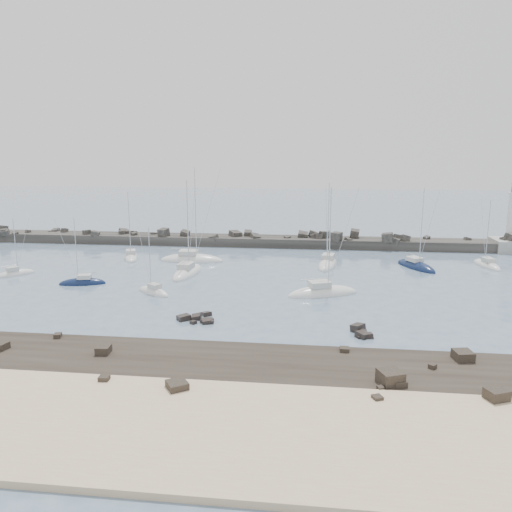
# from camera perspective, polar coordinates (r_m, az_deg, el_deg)

# --- Properties ---
(ground) EXTENTS (400.00, 400.00, 0.00)m
(ground) POSITION_cam_1_polar(r_m,az_deg,el_deg) (65.87, -1.30, -4.90)
(ground) COLOR slate
(ground) RESTS_ON ground
(sand_strip) EXTENTS (140.00, 14.00, 1.00)m
(sand_strip) POSITION_cam_1_polar(r_m,az_deg,el_deg) (36.99, -8.67, -19.23)
(sand_strip) COLOR beige
(sand_strip) RESTS_ON ground
(rock_shelf) EXTENTS (140.00, 12.00, 1.83)m
(rock_shelf) POSITION_cam_1_polar(r_m,az_deg,el_deg) (45.55, -5.16, -12.83)
(rock_shelf) COLOR black
(rock_shelf) RESTS_ON ground
(rock_cluster_near) EXTENTS (4.69, 4.30, 1.26)m
(rock_cluster_near) POSITION_cam_1_polar(r_m,az_deg,el_deg) (58.11, -6.54, -7.28)
(rock_cluster_near) COLOR black
(rock_cluster_near) RESTS_ON ground
(rock_cluster_far) EXTENTS (2.41, 3.52, 1.48)m
(rock_cluster_far) POSITION_cam_1_polar(r_m,az_deg,el_deg) (54.55, 11.98, -8.70)
(rock_cluster_far) COLOR black
(rock_cluster_far) RESTS_ON ground
(breakwater) EXTENTS (115.00, 6.68, 5.12)m
(breakwater) POSITION_cam_1_polar(r_m,az_deg,el_deg) (103.41, -2.39, 1.47)
(breakwater) COLOR #2B2926
(breakwater) RESTS_ON ground
(lighthouse) EXTENTS (7.00, 7.00, 14.60)m
(lighthouse) POSITION_cam_1_polar(r_m,az_deg,el_deg) (108.59, 27.24, 2.13)
(lighthouse) COLOR gray
(lighthouse) RESTS_ON ground
(sailboat_0) EXTENTS (5.25, 5.80, 9.67)m
(sailboat_0) POSITION_cam_1_polar(r_m,az_deg,el_deg) (86.69, -25.84, -1.91)
(sailboat_0) COLOR silver
(sailboat_0) RESTS_ON ground
(sailboat_1) EXTENTS (5.20, 8.47, 12.88)m
(sailboat_1) POSITION_cam_1_polar(r_m,az_deg,el_deg) (93.15, -14.09, -0.16)
(sailboat_1) COLOR silver
(sailboat_1) RESTS_ON ground
(sailboat_2) EXTENTS (6.95, 3.62, 10.65)m
(sailboat_2) POSITION_cam_1_polar(r_m,az_deg,el_deg) (77.15, -19.21, -2.96)
(sailboat_2) COLOR #0E1C3E
(sailboat_2) RESTS_ON ground
(sailboat_3) EXTENTS (4.14, 10.29, 15.86)m
(sailboat_3) POSITION_cam_1_polar(r_m,az_deg,el_deg) (79.44, -7.86, -1.96)
(sailboat_3) COLOR silver
(sailboat_3) RESTS_ON ground
(sailboat_4) EXTENTS (11.31, 3.74, 17.59)m
(sailboat_4) POSITION_cam_1_polar(r_m,az_deg,el_deg) (88.71, -7.37, -0.49)
(sailboat_4) COLOR silver
(sailboat_4) RESTS_ON ground
(sailboat_5) EXTENTS (6.07, 5.05, 9.85)m
(sailboat_5) POSITION_cam_1_polar(r_m,az_deg,el_deg) (69.63, -11.63, -4.10)
(sailboat_5) COLOR silver
(sailboat_5) RESTS_ON ground
(sailboat_6) EXTENTS (4.47, 9.90, 15.18)m
(sailboat_6) POSITION_cam_1_polar(r_m,az_deg,el_deg) (85.39, 8.18, -0.99)
(sailboat_6) COLOR silver
(sailboat_6) RESTS_ON ground
(sailboat_7) EXTENTS (10.31, 6.49, 15.66)m
(sailboat_7) POSITION_cam_1_polar(r_m,az_deg,el_deg) (68.15, 7.61, -4.29)
(sailboat_7) COLOR silver
(sailboat_7) RESTS_ON ground
(sailboat_8) EXTENTS (6.70, 9.38, 14.40)m
(sailboat_8) POSITION_cam_1_polar(r_m,az_deg,el_deg) (87.16, 17.81, -1.20)
(sailboat_8) COLOR #0E1C3E
(sailboat_8) RESTS_ON ground
(sailboat_9) EXTENTS (3.85, 7.90, 12.09)m
(sailboat_9) POSITION_cam_1_polar(r_m,az_deg,el_deg) (92.52, 24.86, -1.00)
(sailboat_9) COLOR silver
(sailboat_9) RESTS_ON ground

